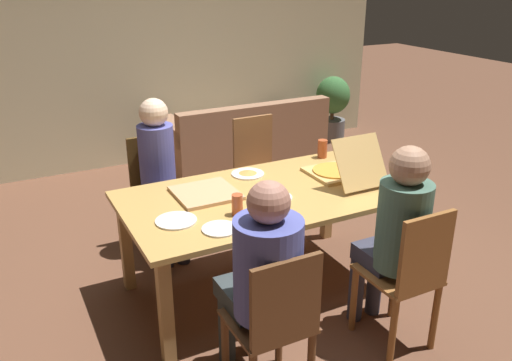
{
  "coord_description": "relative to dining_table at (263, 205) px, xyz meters",
  "views": [
    {
      "loc": [
        -1.57,
        -2.94,
        2.2
      ],
      "look_at": [
        0.0,
        0.1,
        0.81
      ],
      "focal_mm": 37.24,
      "sensor_mm": 36.0,
      "label": 1
    }
  ],
  "objects": [
    {
      "name": "dining_table",
      "position": [
        0.0,
        0.0,
        0.0
      ],
      "size": [
        1.91,
        1.07,
        0.75
      ],
      "color": "tan",
      "rests_on": "ground"
    },
    {
      "name": "plate_1",
      "position": [
        -0.47,
        -0.36,
        0.09
      ],
      "size": [
        0.22,
        0.22,
        0.01
      ],
      "color": "white",
      "rests_on": "dining_table"
    },
    {
      "name": "plate_2",
      "position": [
        0.07,
        0.37,
        0.1
      ],
      "size": [
        0.24,
        0.24,
        0.03
      ],
      "color": "white",
      "rests_on": "dining_table"
    },
    {
      "name": "couch",
      "position": [
        1.03,
        2.41,
        -0.38
      ],
      "size": [
        1.82,
        0.88,
        0.8
      ],
      "color": "#9B7053",
      "rests_on": "ground"
    },
    {
      "name": "drinking_glass_1",
      "position": [
        -0.29,
        -0.22,
        0.15
      ],
      "size": [
        0.07,
        0.07,
        0.14
      ],
      "primitive_type": "cylinder",
      "color": "#BE512D",
      "rests_on": "dining_table"
    },
    {
      "name": "pizza_box_0",
      "position": [
        -0.35,
        0.16,
        0.1
      ],
      "size": [
        0.41,
        0.41,
        0.03
      ],
      "color": "tan",
      "rests_on": "dining_table"
    },
    {
      "name": "person_1",
      "position": [
        0.45,
        -0.83,
        0.09
      ],
      "size": [
        0.31,
        0.48,
        1.28
      ],
      "color": "#353647",
      "rests_on": "ground"
    },
    {
      "name": "chair_3",
      "position": [
        0.45,
        0.95,
        -0.15
      ],
      "size": [
        0.4,
        0.4,
        0.99
      ],
      "color": "#946238",
      "rests_on": "ground"
    },
    {
      "name": "ground_plane",
      "position": [
        0.0,
        0.0,
        -0.66
      ],
      "size": [
        20.0,
        20.0,
        0.0
      ],
      "primitive_type": "plane",
      "color": "brown"
    },
    {
      "name": "drinking_glass_0",
      "position": [
        0.78,
        0.44,
        0.16
      ],
      "size": [
        0.08,
        0.08,
        0.15
      ],
      "primitive_type": "cylinder",
      "color": "#B54D28",
      "rests_on": "dining_table"
    },
    {
      "name": "back_wall",
      "position": [
        0.0,
        3.14,
        0.83
      ],
      "size": [
        6.42,
        0.12,
        2.98
      ],
      "primitive_type": "cube",
      "color": "beige",
      "rests_on": "ground"
    },
    {
      "name": "person_2",
      "position": [
        -0.46,
        -0.87,
        0.08
      ],
      "size": [
        0.35,
        0.56,
        1.26
      ],
      "color": "#343D3F",
      "rests_on": "ground"
    },
    {
      "name": "potted_plant",
      "position": [
        2.53,
        2.77,
        -0.18
      ],
      "size": [
        0.45,
        0.45,
        0.86
      ],
      "color": "#5A5B5F",
      "rests_on": "ground"
    },
    {
      "name": "chair_2",
      "position": [
        -0.46,
        -1.0,
        -0.16
      ],
      "size": [
        0.4,
        0.4,
        0.93
      ],
      "color": "brown",
      "rests_on": "ground"
    },
    {
      "name": "pizza_box_1",
      "position": [
        0.66,
        0.03,
        0.14
      ],
      "size": [
        0.38,
        0.58,
        0.35
      ],
      "color": "tan",
      "rests_on": "dining_table"
    },
    {
      "name": "person_0",
      "position": [
        -0.46,
        0.86,
        0.08
      ],
      "size": [
        0.28,
        0.5,
        1.27
      ],
      "color": "#2D2D3F",
      "rests_on": "ground"
    },
    {
      "name": "chair_1",
      "position": [
        0.45,
        -0.97,
        -0.15
      ],
      "size": [
        0.39,
        0.43,
        0.95
      ],
      "color": "#925A2B",
      "rests_on": "ground"
    },
    {
      "name": "plate_3",
      "position": [
        -0.67,
        -0.13,
        0.09
      ],
      "size": [
        0.25,
        0.25,
        0.01
      ],
      "color": "white",
      "rests_on": "dining_table"
    },
    {
      "name": "chair_0",
      "position": [
        -0.46,
        1.0,
        -0.16
      ],
      "size": [
        0.4,
        0.38,
        0.93
      ],
      "color": "#533918",
      "rests_on": "ground"
    },
    {
      "name": "plate_0",
      "position": [
        0.04,
        -0.1,
        0.09
      ],
      "size": [
        0.24,
        0.24,
        0.01
      ],
      "color": "white",
      "rests_on": "dining_table"
    }
  ]
}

